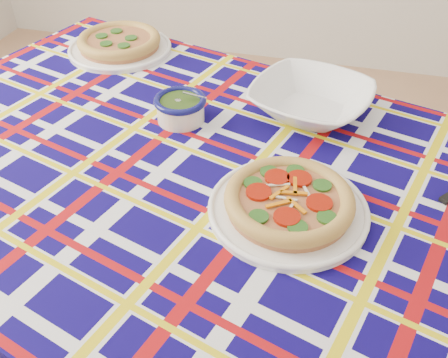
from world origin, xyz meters
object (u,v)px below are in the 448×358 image
(dining_table, at_px, (206,199))
(serving_bowl, at_px, (311,100))
(main_focaccia_plate, at_px, (289,200))
(pesto_bowl, at_px, (180,107))

(dining_table, bearing_deg, serving_bowl, 74.83)
(main_focaccia_plate, bearing_deg, pesto_bowl, 139.37)
(pesto_bowl, bearing_deg, serving_bowl, 20.77)
(dining_table, height_order, pesto_bowl, pesto_bowl)
(main_focaccia_plate, bearing_deg, dining_table, 157.48)
(main_focaccia_plate, distance_m, serving_bowl, 0.40)
(dining_table, bearing_deg, pesto_bowl, 138.96)
(pesto_bowl, bearing_deg, main_focaccia_plate, -40.63)
(main_focaccia_plate, bearing_deg, serving_bowl, 90.75)
(serving_bowl, bearing_deg, dining_table, -121.98)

